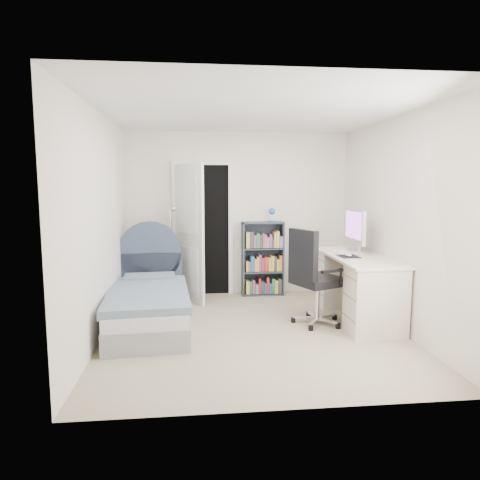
{
  "coord_description": "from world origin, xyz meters",
  "views": [
    {
      "loc": [
        -0.66,
        -4.8,
        1.69
      ],
      "look_at": [
        -0.15,
        0.08,
        1.06
      ],
      "focal_mm": 32.0,
      "sensor_mm": 36.0,
      "label": 1
    }
  ],
  "objects": [
    {
      "name": "room_shell",
      "position": [
        0.0,
        0.0,
        1.25
      ],
      "size": [
        3.5,
        3.7,
        2.6
      ],
      "color": "gray",
      "rests_on": "ground"
    },
    {
      "name": "door",
      "position": [
        -0.68,
        1.55,
        1.03
      ],
      "size": [
        0.92,
        0.74,
        2.06
      ],
      "color": "black",
      "rests_on": "ground"
    },
    {
      "name": "bed",
      "position": [
        -1.24,
        0.37,
        0.27
      ],
      "size": [
        1.05,
        2.0,
        1.2
      ],
      "color": "gray",
      "rests_on": "ground"
    },
    {
      "name": "nightstand",
      "position": [
        -1.49,
        1.6,
        0.38
      ],
      "size": [
        0.4,
        0.4,
        0.59
      ],
      "color": "tan",
      "rests_on": "ground"
    },
    {
      "name": "floor_lamp",
      "position": [
        -1.01,
        1.56,
        0.57
      ],
      "size": [
        0.2,
        0.2,
        1.39
      ],
      "color": "silver",
      "rests_on": "ground"
    },
    {
      "name": "bookcase",
      "position": [
        0.38,
        1.66,
        0.53
      ],
      "size": [
        0.64,
        0.27,
        1.35
      ],
      "color": "#37414B",
      "rests_on": "ground"
    },
    {
      "name": "desk",
      "position": [
        1.37,
        0.35,
        0.45
      ],
      "size": [
        0.67,
        1.67,
        1.37
      ],
      "color": "beige",
      "rests_on": "ground"
    },
    {
      "name": "office_chair",
      "position": [
        0.73,
        0.15,
        0.65
      ],
      "size": [
        0.69,
        0.69,
        1.18
      ],
      "color": "silver",
      "rests_on": "ground"
    }
  ]
}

